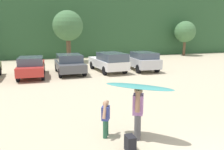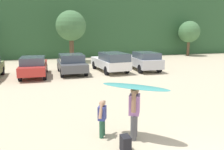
# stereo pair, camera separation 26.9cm
# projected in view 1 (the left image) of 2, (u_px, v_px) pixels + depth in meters

# --- Properties ---
(hillside_ridge) EXTENTS (108.00, 12.00, 8.06)m
(hillside_ridge) POSITION_uv_depth(u_px,v_px,m) (68.00, 25.00, 32.56)
(hillside_ridge) COLOR #2D5633
(hillside_ridge) RESTS_ON ground_plane
(tree_far_left) EXTENTS (3.12, 3.12, 5.33)m
(tree_far_left) POSITION_uv_depth(u_px,v_px,m) (68.00, 26.00, 23.37)
(tree_far_left) COLOR brown
(tree_far_left) RESTS_ON ground_plane
(tree_ridge_back) EXTENTS (2.77, 2.77, 4.51)m
(tree_ridge_back) POSITION_uv_depth(u_px,v_px,m) (185.00, 32.00, 29.77)
(tree_ridge_back) COLOR brown
(tree_ridge_back) RESTS_ON ground_plane
(parked_car_red) EXTENTS (1.91, 4.58, 1.47)m
(parked_car_red) POSITION_uv_depth(u_px,v_px,m) (31.00, 66.00, 16.18)
(parked_car_red) COLOR #B72D28
(parked_car_red) RESTS_ON ground_plane
(parked_car_dark_gray) EXTENTS (2.01, 4.12, 1.50)m
(parked_car_dark_gray) POSITION_uv_depth(u_px,v_px,m) (70.00, 63.00, 17.46)
(parked_car_dark_gray) COLOR #4C4F54
(parked_car_dark_gray) RESTS_ON ground_plane
(parked_car_white) EXTENTS (2.26, 4.70, 1.59)m
(parked_car_white) POSITION_uv_depth(u_px,v_px,m) (109.00, 61.00, 18.25)
(parked_car_white) COLOR white
(parked_car_white) RESTS_ON ground_plane
(parked_car_silver) EXTENTS (1.93, 4.46, 1.56)m
(parked_car_silver) POSITION_uv_depth(u_px,v_px,m) (141.00, 60.00, 18.98)
(parked_car_silver) COLOR silver
(parked_car_silver) RESTS_ON ground_plane
(person_adult) EXTENTS (0.48, 0.70, 1.65)m
(person_adult) POSITION_uv_depth(u_px,v_px,m) (138.00, 109.00, 6.89)
(person_adult) COLOR #4C4C51
(person_adult) RESTS_ON ground_plane
(person_child) EXTENTS (0.38, 0.58, 1.17)m
(person_child) POSITION_uv_depth(u_px,v_px,m) (106.00, 117.00, 7.02)
(person_child) COLOR #26593F
(person_child) RESTS_ON ground_plane
(surfboard_teal) EXTENTS (1.95, 1.87, 0.08)m
(surfboard_teal) POSITION_uv_depth(u_px,v_px,m) (139.00, 87.00, 6.71)
(surfboard_teal) COLOR teal
(backpack_dropped) EXTENTS (0.24, 0.34, 0.45)m
(backpack_dropped) POSITION_uv_depth(u_px,v_px,m) (130.00, 143.00, 6.24)
(backpack_dropped) COLOR black
(backpack_dropped) RESTS_ON ground_plane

